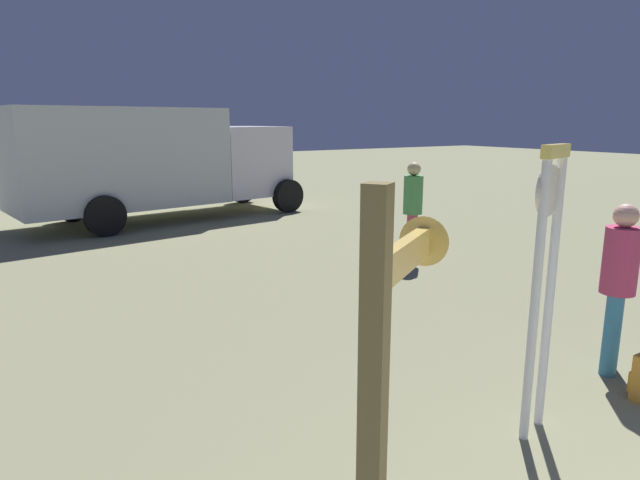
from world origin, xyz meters
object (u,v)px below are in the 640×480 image
at_px(standing_clock, 545,266).
at_px(box_truck_near, 152,159).
at_px(arrow_sign, 398,348).
at_px(person_distant, 413,206).
at_px(person_near_clock, 618,281).

xyz_separation_m(standing_clock, box_truck_near, (0.28, 11.44, 0.14)).
relative_size(arrow_sign, person_distant, 1.28).
height_order(arrow_sign, person_distant, arrow_sign).
distance_m(standing_clock, person_near_clock, 1.67).
bearing_deg(person_distant, box_truck_near, 111.96).
bearing_deg(standing_clock, box_truck_near, 88.61).
distance_m(person_distant, box_truck_near, 7.21).
bearing_deg(person_distant, standing_clock, -121.86).
bearing_deg(arrow_sign, person_near_clock, 15.43).
height_order(standing_clock, arrow_sign, standing_clock).
relative_size(person_near_clock, person_distant, 0.97).
distance_m(standing_clock, arrow_sign, 2.26).
bearing_deg(standing_clock, person_distant, 58.14).
xyz_separation_m(standing_clock, arrow_sign, (-2.13, -0.76, 0.09)).
distance_m(standing_clock, box_truck_near, 11.44).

